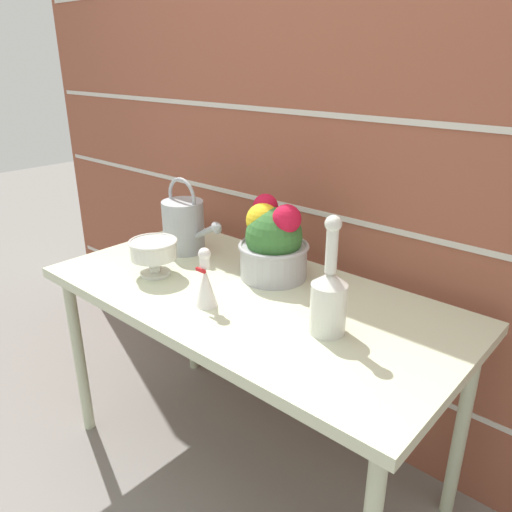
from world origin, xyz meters
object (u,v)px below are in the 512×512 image
Objects in this scene: flower_planter at (273,242)px; glass_decanter at (329,296)px; crystal_pedestal_bowl at (154,251)px; figurine_vase at (206,282)px; watering_can at (184,225)px.

flower_planter is 0.41m from glass_decanter.
crystal_pedestal_bowl is 0.31m from figurine_vase.
flower_planter is 0.31m from figurine_vase.
glass_decanter is at bearing 16.97° from figurine_vase.
crystal_pedestal_bowl is 0.61× the size of flower_planter.
watering_can is 1.78× the size of crystal_pedestal_bowl.
glass_decanter is 1.80× the size of figurine_vase.
watering_can reaches higher than flower_planter.
figurine_vase is (0.31, -0.04, -0.01)m from crystal_pedestal_bowl.
glass_decanter is (0.69, 0.07, 0.02)m from crystal_pedestal_bowl.
figurine_vase is (-0.02, -0.31, -0.05)m from flower_planter.
glass_decanter is (0.36, -0.19, -0.02)m from flower_planter.
watering_can reaches higher than crystal_pedestal_bowl.
glass_decanter reaches higher than crystal_pedestal_bowl.
watering_can is 0.43m from flower_planter.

